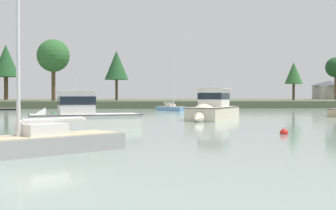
{
  "coord_description": "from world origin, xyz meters",
  "views": [
    {
      "loc": [
        3.4,
        -13.25,
        2.36
      ],
      "look_at": [
        7.43,
        34.95,
        1.38
      ],
      "focal_mm": 50.45,
      "sensor_mm": 36.0,
      "label": 1
    }
  ],
  "objects_px": {
    "dinghy_black": "(8,109)",
    "sailboat_grey": "(34,148)",
    "sailboat_skyblue": "(171,109)",
    "mooring_buoy_green": "(54,114)",
    "cruiser_white": "(71,120)",
    "mooring_buoy_red": "(284,133)",
    "cruiser_cream": "(211,113)"
  },
  "relations": [
    {
      "from": "mooring_buoy_green",
      "to": "mooring_buoy_red",
      "type": "bearing_deg",
      "value": -59.7
    },
    {
      "from": "cruiser_cream",
      "to": "cruiser_white",
      "type": "bearing_deg",
      "value": -137.25
    },
    {
      "from": "sailboat_skyblue",
      "to": "dinghy_black",
      "type": "relative_size",
      "value": 3.53
    },
    {
      "from": "cruiser_white",
      "to": "cruiser_cream",
      "type": "relative_size",
      "value": 0.91
    },
    {
      "from": "cruiser_white",
      "to": "mooring_buoy_red",
      "type": "height_order",
      "value": "cruiser_white"
    },
    {
      "from": "sailboat_grey",
      "to": "mooring_buoy_red",
      "type": "bearing_deg",
      "value": 32.9
    },
    {
      "from": "cruiser_white",
      "to": "dinghy_black",
      "type": "xyz_separation_m",
      "value": [
        -15.25,
        43.87,
        -0.47
      ]
    },
    {
      "from": "sailboat_skyblue",
      "to": "mooring_buoy_green",
      "type": "height_order",
      "value": "sailboat_skyblue"
    },
    {
      "from": "cruiser_cream",
      "to": "mooring_buoy_green",
      "type": "xyz_separation_m",
      "value": [
        -17.22,
        14.89,
        -0.61
      ]
    },
    {
      "from": "cruiser_white",
      "to": "cruiser_cream",
      "type": "xyz_separation_m",
      "value": [
        12.01,
        11.1,
        0.1
      ]
    },
    {
      "from": "sailboat_grey",
      "to": "mooring_buoy_red",
      "type": "height_order",
      "value": "sailboat_grey"
    },
    {
      "from": "dinghy_black",
      "to": "sailboat_grey",
      "type": "distance_m",
      "value": 60.42
    },
    {
      "from": "cruiser_cream",
      "to": "sailboat_grey",
      "type": "relative_size",
      "value": 0.83
    },
    {
      "from": "dinghy_black",
      "to": "mooring_buoy_red",
      "type": "height_order",
      "value": "mooring_buoy_red"
    },
    {
      "from": "sailboat_skyblue",
      "to": "dinghy_black",
      "type": "distance_m",
      "value": 26.39
    },
    {
      "from": "dinghy_black",
      "to": "sailboat_skyblue",
      "type": "bearing_deg",
      "value": -10.47
    },
    {
      "from": "cruiser_cream",
      "to": "dinghy_black",
      "type": "bearing_deg",
      "value": 129.76
    },
    {
      "from": "mooring_buoy_green",
      "to": "sailboat_grey",
      "type": "bearing_deg",
      "value": -82.33
    },
    {
      "from": "sailboat_skyblue",
      "to": "dinghy_black",
      "type": "xyz_separation_m",
      "value": [
        -25.95,
        4.79,
        -0.1
      ]
    },
    {
      "from": "sailboat_skyblue",
      "to": "mooring_buoy_red",
      "type": "distance_m",
      "value": 45.14
    },
    {
      "from": "cruiser_white",
      "to": "sailboat_grey",
      "type": "xyz_separation_m",
      "value": [
        0.24,
        -14.54,
        -0.34
      ]
    },
    {
      "from": "dinghy_black",
      "to": "mooring_buoy_green",
      "type": "relative_size",
      "value": 5.93
    },
    {
      "from": "sailboat_grey",
      "to": "cruiser_white",
      "type": "bearing_deg",
      "value": 90.96
    },
    {
      "from": "sailboat_skyblue",
      "to": "dinghy_black",
      "type": "height_order",
      "value": "sailboat_skyblue"
    },
    {
      "from": "cruiser_white",
      "to": "sailboat_grey",
      "type": "distance_m",
      "value": 14.54
    },
    {
      "from": "cruiser_white",
      "to": "sailboat_grey",
      "type": "bearing_deg",
      "value": -89.04
    },
    {
      "from": "cruiser_white",
      "to": "sailboat_skyblue",
      "type": "xyz_separation_m",
      "value": [
        10.7,
        39.07,
        -0.37
      ]
    },
    {
      "from": "dinghy_black",
      "to": "mooring_buoy_red",
      "type": "xyz_separation_m",
      "value": [
        28.72,
        -49.85,
        -0.02
      ]
    },
    {
      "from": "cruiser_cream",
      "to": "dinghy_black",
      "type": "distance_m",
      "value": 42.63
    },
    {
      "from": "mooring_buoy_green",
      "to": "mooring_buoy_red",
      "type": "height_order",
      "value": "mooring_buoy_red"
    },
    {
      "from": "sailboat_skyblue",
      "to": "mooring_buoy_red",
      "type": "height_order",
      "value": "sailboat_skyblue"
    },
    {
      "from": "dinghy_black",
      "to": "sailboat_grey",
      "type": "xyz_separation_m",
      "value": [
        15.5,
        -58.4,
        0.13
      ]
    }
  ]
}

